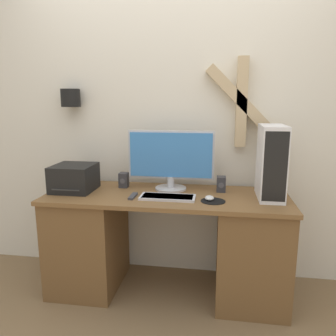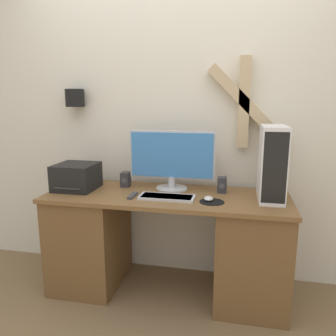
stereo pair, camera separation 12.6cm
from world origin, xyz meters
name	(u,v)px [view 2 (the right image)]	position (x,y,z in m)	size (l,w,h in m)	color
ground_plane	(157,316)	(0.00, 0.00, 0.00)	(12.00, 12.00, 0.00)	brown
wall_back	(176,112)	(0.00, 0.69, 1.35)	(6.40, 0.20, 2.70)	silver
desk	(167,242)	(0.00, 0.32, 0.40)	(1.76, 0.64, 0.77)	brown
monitor	(172,158)	(0.01, 0.46, 1.02)	(0.65, 0.24, 0.45)	#B7B7BC
keyboard	(167,197)	(0.02, 0.22, 0.78)	(0.39, 0.16, 0.02)	silver
mousepad	(212,202)	(0.34, 0.20, 0.78)	(0.17, 0.17, 0.00)	black
mouse	(208,199)	(0.31, 0.21, 0.79)	(0.06, 0.08, 0.03)	silver
computer_tower	(272,163)	(0.73, 0.35, 1.03)	(0.17, 0.35, 0.51)	white
printer	(76,177)	(-0.71, 0.32, 0.87)	(0.30, 0.31, 0.20)	black
speaker_left	(126,179)	(-0.36, 0.47, 0.83)	(0.07, 0.08, 0.12)	#2D2D33
speaker_right	(222,185)	(0.39, 0.45, 0.83)	(0.07, 0.08, 0.12)	#2D2D33
remote_control	(133,196)	(-0.22, 0.21, 0.78)	(0.04, 0.15, 0.02)	#38383D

